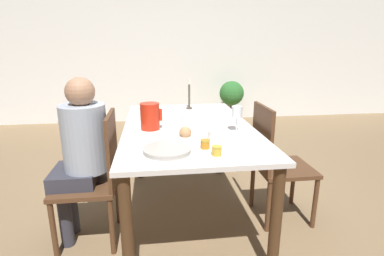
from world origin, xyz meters
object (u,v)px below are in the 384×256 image
(wine_glass_water, at_px, (237,113))
(candlestick_tall, at_px, (189,98))
(chair_person_side, at_px, (96,176))
(red_pitcher, at_px, (150,116))
(potted_plant, at_px, (232,96))
(serving_tray, at_px, (167,150))
(bread_plate, at_px, (185,135))
(teacup_near_person, at_px, (214,137))
(jam_jar_red, at_px, (217,150))
(teacup_across, at_px, (187,120))
(chair_opposite, at_px, (275,161))
(jam_jar_amber, at_px, (205,144))
(person_seated, at_px, (81,148))

(wine_glass_water, relative_size, candlestick_tall, 0.64)
(chair_person_side, bearing_deg, candlestick_tall, -41.23)
(red_pitcher, height_order, potted_plant, red_pitcher)
(serving_tray, distance_m, bread_plate, 0.30)
(teacup_near_person, bearing_deg, candlestick_tall, 92.44)
(chair_person_side, bearing_deg, jam_jar_red, -117.75)
(teacup_across, xyz_separation_m, serving_tray, (-0.19, -0.62, -0.01))
(chair_opposite, xyz_separation_m, red_pitcher, (-0.96, 0.09, 0.37))
(serving_tray, height_order, jam_jar_amber, jam_jar_amber)
(wine_glass_water, bearing_deg, teacup_across, 142.65)
(red_pitcher, height_order, serving_tray, red_pitcher)
(person_seated, height_order, bread_plate, person_seated)
(chair_opposite, height_order, wine_glass_water, wine_glass_water)
(potted_plant, bearing_deg, bread_plate, -110.17)
(candlestick_tall, bearing_deg, serving_tray, -102.97)
(jam_jar_amber, bearing_deg, person_seated, 158.93)
(teacup_near_person, bearing_deg, teacup_across, 105.83)
(jam_jar_amber, xyz_separation_m, candlestick_tall, (0.04, 1.14, 0.08))
(jam_jar_amber, bearing_deg, jam_jar_red, -69.62)
(wine_glass_water, xyz_separation_m, potted_plant, (0.77, 3.03, -0.41))
(serving_tray, xyz_separation_m, jam_jar_red, (0.28, -0.08, 0.02))
(wine_glass_water, bearing_deg, chair_opposite, 9.36)
(chair_person_side, height_order, red_pitcher, red_pitcher)
(chair_person_side, relative_size, red_pitcher, 4.76)
(teacup_near_person, distance_m, candlestick_tall, 1.01)
(teacup_across, bearing_deg, person_seated, -160.73)
(serving_tray, distance_m, potted_plant, 3.65)
(serving_tray, distance_m, jam_jar_amber, 0.24)
(red_pitcher, relative_size, serving_tray, 0.70)
(red_pitcher, distance_m, potted_plant, 3.23)
(potted_plant, bearing_deg, chair_person_side, -119.87)
(chair_person_side, height_order, chair_opposite, same)
(bread_plate, bearing_deg, wine_glass_water, 15.44)
(chair_opposite, xyz_separation_m, teacup_across, (-0.67, 0.19, 0.30))
(red_pitcher, height_order, teacup_across, red_pitcher)
(chair_person_side, relative_size, jam_jar_amber, 15.98)
(chair_opposite, xyz_separation_m, jam_jar_amber, (-0.63, -0.39, 0.30))
(teacup_across, relative_size, candlestick_tall, 0.49)
(chair_opposite, distance_m, red_pitcher, 1.04)
(chair_opposite, xyz_separation_m, candlestick_tall, (-0.59, 0.76, 0.38))
(jam_jar_red, bearing_deg, potted_plant, 73.85)
(teacup_across, bearing_deg, potted_plant, 68.47)
(wine_glass_water, relative_size, teacup_across, 1.30)
(teacup_near_person, distance_m, jam_jar_red, 0.26)
(chair_person_side, relative_size, person_seated, 0.80)
(chair_opposite, height_order, bread_plate, chair_opposite)
(potted_plant, bearing_deg, teacup_across, -111.53)
(red_pitcher, bearing_deg, potted_plant, 64.36)
(wine_glass_water, distance_m, teacup_across, 0.43)
(bread_plate, bearing_deg, teacup_across, 81.21)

